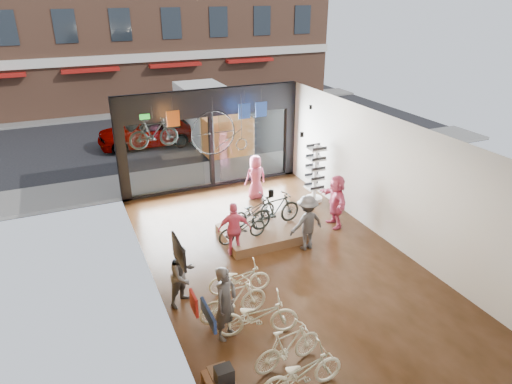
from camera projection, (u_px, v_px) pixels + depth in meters
ground_plane at (281, 262)px, 12.94m from camera, size 7.00×12.00×0.04m
ceiling at (285, 132)px, 11.38m from camera, size 7.00×12.00×0.04m
wall_left at (151, 226)px, 10.87m from camera, size 0.04×12.00×3.80m
wall_right at (389, 181)px, 13.46m from camera, size 0.04×12.00×3.80m
wall_back at (456, 350)px, 7.13m from camera, size 7.00×0.04×3.80m
storefront at (211, 139)px, 17.18m from camera, size 7.00×0.26×3.80m
exit_sign at (145, 117)px, 15.73m from camera, size 0.35×0.06×0.18m
street_road at (161, 128)px, 25.48m from camera, size 30.00×18.00×0.02m
sidewalk_near at (203, 174)px, 18.93m from camera, size 30.00×2.40×0.12m
sidewalk_far at (146, 111)px, 28.80m from camera, size 30.00×2.00×0.12m
street_car at (149, 129)px, 22.19m from camera, size 4.86×1.95×1.65m
box_truck at (213, 118)px, 22.25m from camera, size 2.21×6.64×2.62m
floor_bike_0 at (302, 372)px, 8.60m from camera, size 1.74×0.62×0.91m
floor_bike_1 at (288, 347)px, 9.20m from camera, size 1.62×0.63×0.95m
floor_bike_2 at (257, 316)px, 10.04m from camera, size 1.95×1.12×0.97m
floor_bike_3 at (233, 300)px, 10.51m from camera, size 1.70×0.55×1.01m
floor_bike_4 at (239, 279)px, 11.46m from camera, size 1.64×0.82×0.82m
display_platform at (261, 233)px, 14.12m from camera, size 2.40×1.80×0.30m
display_bike_left at (242, 228)px, 13.28m from camera, size 1.61×0.74×0.81m
display_bike_mid at (276, 210)px, 14.07m from camera, size 1.83×0.76×1.07m
display_bike_right at (253, 211)px, 14.24m from camera, size 1.75×0.96×0.87m
customer_0 at (226, 303)px, 9.82m from camera, size 0.77×0.71×1.76m
customer_1 at (183, 275)px, 10.95m from camera, size 0.96×0.91×1.57m
customer_2 at (234, 229)px, 13.00m from camera, size 1.02×0.61×1.62m
customer_3 at (307, 223)px, 13.28m from camera, size 1.15×0.74×1.69m
customer_4 at (256, 177)px, 16.58m from camera, size 0.80×0.52×1.64m
customer_5 at (336, 201)px, 14.58m from camera, size 0.74×1.68×1.75m
sunglasses_rack at (315, 173)px, 16.30m from camera, size 0.74×0.67×2.11m
wall_merch at (202, 338)px, 8.24m from camera, size 0.40×2.40×2.60m
penny_farthing at (222, 133)px, 15.81m from camera, size 1.97×0.06×1.58m
hung_bike at (154, 133)px, 14.35m from camera, size 1.61×0.56×0.95m
jersey_left at (173, 119)px, 15.47m from camera, size 0.45×0.03×0.55m
jersey_mid at (244, 111)px, 16.43m from camera, size 0.45×0.03×0.55m
jersey_right at (261, 109)px, 16.67m from camera, size 0.45×0.03×0.55m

